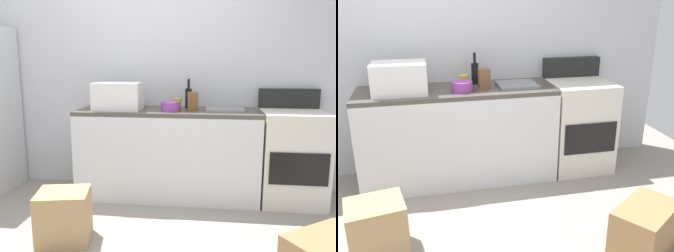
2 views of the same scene
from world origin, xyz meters
TOP-DOWN VIEW (x-y plane):
  - wall_back at (0.00, 1.55)m, footprint 5.00×0.10m
  - kitchen_counter at (0.30, 1.20)m, footprint 1.80×0.60m
  - stove_oven at (1.52, 1.21)m, footprint 0.60×0.61m
  - microwave at (-0.19, 1.14)m, footprint 0.46×0.34m
  - sink_basin at (0.86, 1.17)m, footprint 0.36×0.32m
  - wine_bottle at (0.50, 1.35)m, footprint 0.07×0.07m
  - coffee_mug at (0.39, 1.30)m, footprint 0.08×0.08m
  - knife_block at (0.55, 1.16)m, footprint 0.10×0.10m
  - mixing_bowl at (0.34, 1.09)m, footprint 0.19×0.19m
  - cardboard_box_large at (-0.38, 0.17)m, footprint 0.44×0.40m
  - cardboard_box_medium at (1.42, -0.23)m, footprint 0.58×0.53m

SIDE VIEW (x-z plane):
  - cardboard_box_medium at x=1.42m, z-range 0.00..0.37m
  - cardboard_box_large at x=-0.38m, z-range 0.00..0.40m
  - kitchen_counter at x=0.30m, z-range 0.00..0.90m
  - stove_oven at x=1.52m, z-range -0.08..1.02m
  - sink_basin at x=0.86m, z-range 0.90..0.93m
  - mixing_bowl at x=0.34m, z-range 0.90..0.99m
  - coffee_mug at x=0.39m, z-range 0.90..1.00m
  - knife_block at x=0.55m, z-range 0.90..1.08m
  - wine_bottle at x=0.50m, z-range 0.86..1.16m
  - microwave at x=-0.19m, z-range 0.90..1.17m
  - wall_back at x=0.00m, z-range 0.00..2.60m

